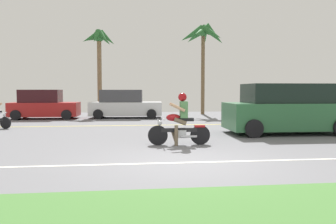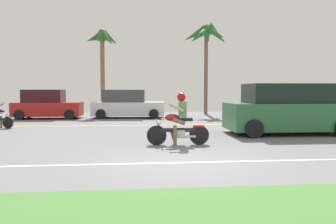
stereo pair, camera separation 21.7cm
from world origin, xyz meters
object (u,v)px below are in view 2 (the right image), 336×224
parked_car_1 (127,105)px  palm_tree_0 (102,45)px  motorcyclist (179,123)px  parked_car_0 (47,105)px  suv_nearby (288,110)px  palm_tree_1 (206,37)px

parked_car_1 → palm_tree_0: bearing=122.0°
motorcyclist → parked_car_1: bearing=99.4°
motorcyclist → palm_tree_0: size_ratio=0.33×
parked_car_0 → suv_nearby: bearing=-36.8°
suv_nearby → palm_tree_1: 11.60m
parked_car_0 → motorcyclist: bearing=-58.3°
palm_tree_0 → palm_tree_1: 6.96m
parked_car_1 → palm_tree_0: (-1.66, 2.65, 3.85)m
palm_tree_0 → palm_tree_1: palm_tree_1 is taller
palm_tree_0 → palm_tree_1: (6.93, -0.05, 0.58)m
palm_tree_0 → parked_car_0: bearing=-136.7°
parked_car_0 → parked_car_1: 4.60m
motorcyclist → parked_car_0: bearing=121.7°
suv_nearby → palm_tree_0: (-7.79, 10.79, 3.71)m
suv_nearby → parked_car_0: bearing=143.2°
parked_car_0 → palm_tree_1: bearing=15.4°
palm_tree_0 → parked_car_1: bearing=-58.0°
suv_nearby → parked_car_0: size_ratio=1.22×
parked_car_0 → parked_car_1: parked_car_0 is taller
suv_nearby → parked_car_1: (-6.13, 8.14, -0.14)m
parked_car_0 → palm_tree_0: (2.95, 2.78, 3.85)m
parked_car_1 → parked_car_0: bearing=-178.4°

